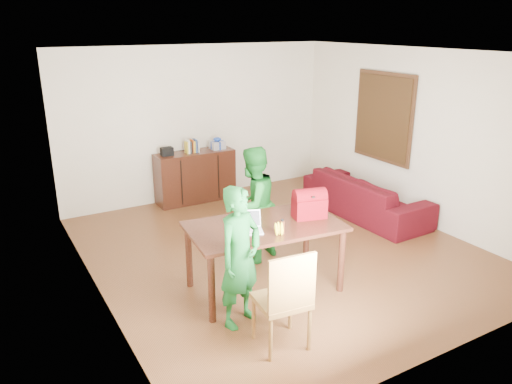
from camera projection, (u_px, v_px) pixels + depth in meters
room at (278, 158)px, 6.74m from camera, size 5.20×5.70×2.90m
table at (265, 233)px, 5.81m from camera, size 1.87×1.18×0.83m
chair at (282, 318)px, 4.88m from camera, size 0.53×0.51×1.06m
person_near at (240, 257)px, 5.13m from camera, size 0.65×0.53×1.53m
person_far at (253, 205)px, 6.54m from camera, size 0.91×0.82×1.56m
laptop at (249, 228)px, 5.56m from camera, size 0.35×0.30×0.21m
bananas at (279, 232)px, 5.49m from camera, size 0.16×0.10×0.06m
bottle at (282, 226)px, 5.50m from camera, size 0.07×0.07×0.17m
red_bag at (309, 206)px, 5.95m from camera, size 0.43×0.31×0.28m
sofa at (365, 196)px, 8.24m from camera, size 0.94×2.28×0.66m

